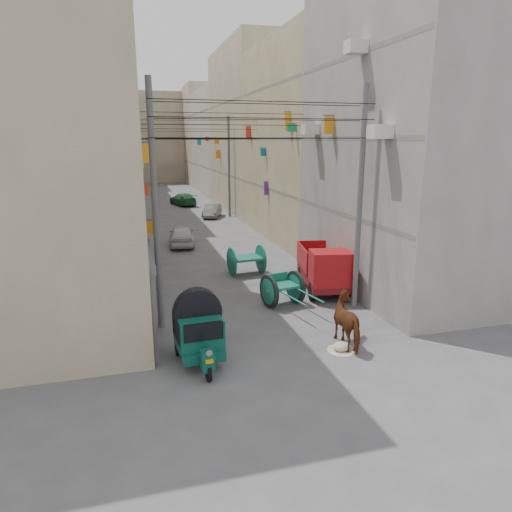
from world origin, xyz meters
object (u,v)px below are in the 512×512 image
object	(u,v)px
tonga_cart	(283,288)
mini_truck	(325,271)
auto_rickshaw	(198,329)
distant_car_grey	(212,211)
second_cart	(246,259)
horse	(350,321)
feed_sack	(342,347)
distant_car_white	(182,235)
distant_car_green	(183,199)

from	to	relation	value
tonga_cart	mini_truck	size ratio (longest dim) A/B	0.78
auto_rickshaw	tonga_cart	bearing A→B (deg)	41.49
mini_truck	distant_car_grey	world-z (taller)	mini_truck
mini_truck	second_cart	bearing A→B (deg)	134.48
mini_truck	horse	size ratio (longest dim) A/B	2.06
second_cart	feed_sack	distance (m)	8.64
tonga_cart	distant_car_white	bearing A→B (deg)	90.15
mini_truck	distant_car_grey	distance (m)	20.28
second_cart	distant_car_white	distance (m)	7.26
horse	distant_car_white	xyz separation A→B (m)	(-3.35, 15.19, -0.16)
distant_car_grey	distant_car_green	distance (m)	7.96
second_cart	horse	size ratio (longest dim) A/B	0.90
second_cart	distant_car_grey	size ratio (longest dim) A/B	0.51
mini_truck	distant_car_grey	size ratio (longest dim) A/B	1.16
tonga_cart	feed_sack	size ratio (longest dim) A/B	5.46
horse	distant_car_grey	size ratio (longest dim) A/B	0.56
second_cart	feed_sack	xyz separation A→B (m)	(0.74, -8.59, -0.58)
tonga_cart	distant_car_green	size ratio (longest dim) A/B	0.73
tonga_cart	mini_truck	world-z (taller)	mini_truck
auto_rickshaw	distant_car_white	distance (m)	15.05
tonga_cart	distant_car_grey	distance (m)	21.05
second_cart	feed_sack	world-z (taller)	second_cart
feed_sack	distant_car_green	size ratio (longest dim) A/B	0.13
tonga_cart	second_cart	xyz separation A→B (m)	(-0.30, 4.37, 0.06)
mini_truck	second_cart	distance (m)	4.33
auto_rickshaw	feed_sack	size ratio (longest dim) A/B	4.39
auto_rickshaw	horse	size ratio (longest dim) A/B	1.29
distant_car_white	horse	bearing A→B (deg)	108.50
distant_car_white	mini_truck	bearing A→B (deg)	119.64
horse	distant_car_white	world-z (taller)	horse
feed_sack	horse	size ratio (longest dim) A/B	0.29
auto_rickshaw	tonga_cart	xyz separation A→B (m)	(3.78, 3.71, -0.31)
second_cart	distant_car_white	xyz separation A→B (m)	(-2.20, 6.91, -0.11)
distant_car_white	feed_sack	bearing A→B (deg)	106.77
tonga_cart	second_cart	bearing A→B (deg)	81.61
mini_truck	distant_car_white	xyz separation A→B (m)	(-4.59, 10.52, -0.35)
tonga_cart	distant_car_grey	world-z (taller)	tonga_cart
feed_sack	horse	bearing A→B (deg)	37.70
feed_sack	horse	world-z (taller)	horse
horse	distant_car_grey	distance (m)	24.92
second_cart	horse	bearing A→B (deg)	-87.63
tonga_cart	distant_car_green	distance (m)	28.84
second_cart	distant_car_white	world-z (taller)	second_cart
auto_rickshaw	distant_car_grey	xyz separation A→B (m)	(4.86, 24.73, -0.43)
feed_sack	distant_car_grey	world-z (taller)	distant_car_grey
distant_car_white	second_cart	bearing A→B (deg)	113.70
mini_truck	second_cart	xyz separation A→B (m)	(-2.39, 3.60, -0.23)
second_cart	distant_car_green	distance (m)	24.47
tonga_cart	distant_car_green	xyz separation A→B (m)	(-0.36, 28.84, -0.07)
auto_rickshaw	horse	bearing A→B (deg)	-5.35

